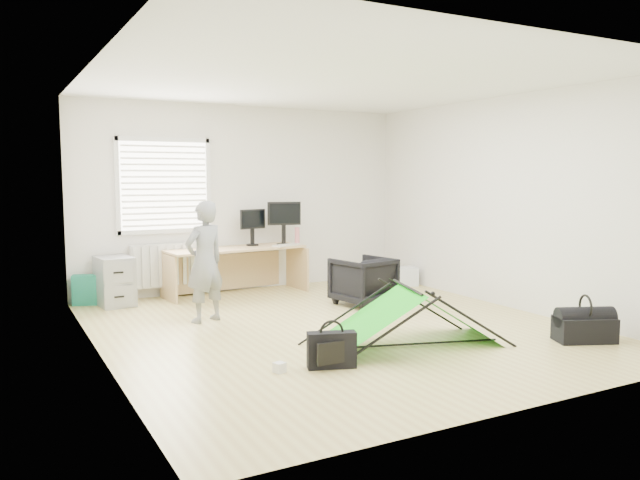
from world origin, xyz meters
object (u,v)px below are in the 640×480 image
desk (236,271)px  person (205,262)px  thermos (297,236)px  monitor_left (252,232)px  monitor_right (284,229)px  kite (407,317)px  laptop_bag (332,350)px  duffel_bag (584,329)px  office_chair (363,281)px  storage_crate (400,276)px  filing_cabinet (115,281)px

desk → person: size_ratio=1.40×
thermos → person: (-1.85, -1.35, -0.10)m
monitor_left → person: size_ratio=0.29×
desk → monitor_right: (0.74, -0.02, 0.57)m
thermos → person: person is taller
monitor_right → kite: (-0.20, -3.33, -0.61)m
desk → thermos: 1.06m
desk → monitor_left: size_ratio=4.85×
desk → laptop_bag: size_ratio=4.57×
monitor_right → duffel_bag: 4.40m
office_chair → storage_crate: (1.27, 0.96, -0.18)m
kite → duffel_bag: size_ratio=3.29×
desk → duffel_bag: 4.66m
monitor_right → duffel_bag: size_ratio=0.83×
office_chair → storage_crate: size_ratio=1.40×
person → monitor_right: bearing=-159.8°
filing_cabinet → office_chair: bearing=-34.1°
desk → filing_cabinet: 1.66m
kite → duffel_bag: bearing=-6.2°
office_chair → person: person is taller
desk → filing_cabinet: desk is taller
filing_cabinet → duffel_bag: filing_cabinet is taller
monitor_left → person: (-1.21, -1.52, -0.16)m
storage_crate → laptop_bag: size_ratio=1.15×
laptop_bag → office_chair: bearing=71.1°
monitor_right → duffel_bag: (1.50, -4.06, -0.78)m
desk → monitor_left: monitor_left is taller
kite → duffel_bag: (1.70, -0.73, -0.17)m
storage_crate → kite: bearing=-124.4°
thermos → duffel_bag: (1.29, -4.04, -0.67)m
person → kite: (1.44, -1.96, -0.40)m
desk → monitor_right: bearing=-6.7°
storage_crate → laptop_bag: bearing=-133.5°
thermos → person: size_ratio=0.18×
kite → storage_crate: kite is taller
monitor_left → laptop_bag: bearing=-112.8°
desk → kite: bearing=-86.3°
thermos → kite: size_ratio=0.13×
desk → office_chair: desk is taller
desk → laptop_bag: 3.65m
kite → desk: bearing=116.1°
desk → office_chair: (1.22, -1.45, -0.02)m
monitor_right → thermos: bearing=9.0°
storage_crate → duffel_bag: size_ratio=0.85×
person → duffel_bag: bearing=119.8°
person → kite: person is taller
thermos → person: bearing=-143.9°
filing_cabinet → monitor_left: bearing=-4.2°
thermos → filing_cabinet: bearing=178.2°
office_chair → person: size_ratio=0.49×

